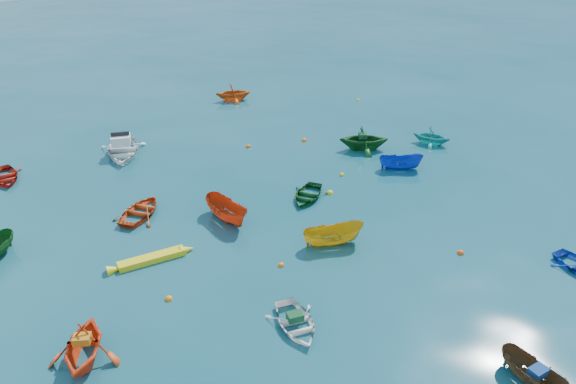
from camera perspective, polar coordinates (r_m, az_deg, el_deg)
ground at (r=28.24m, az=6.47°, el=-4.47°), size 160.00×160.00×0.00m
dinghy_white_near at (r=22.84m, az=0.80°, el=-13.52°), size 2.87×3.37×0.59m
sampan_brown_mid at (r=22.49m, az=23.40°, el=-17.34°), size 1.37×2.76×1.02m
dinghy_orange_w at (r=22.82m, az=-19.81°, el=-15.71°), size 3.89×4.00×1.61m
sampan_yellow_mid at (r=27.55m, az=4.57°, el=-5.29°), size 3.24×2.37×1.18m
dinghy_green_e at (r=31.43m, az=1.96°, el=-0.60°), size 3.49×3.19×0.59m
dinghy_cyan_se at (r=39.40m, az=14.29°, el=4.78°), size 2.98×3.13×1.29m
dinghy_red_nw at (r=30.84m, az=-14.67°, el=-2.23°), size 3.85×3.59×0.65m
sampan_orange_n at (r=29.54m, az=-6.16°, el=-2.83°), size 1.23×3.25×1.26m
dinghy_green_n at (r=37.69m, az=7.65°, el=4.33°), size 4.20×4.13×1.67m
sampan_blue_far at (r=35.39m, az=11.33°, el=2.35°), size 2.71×2.50×1.04m
dinghy_red_far at (r=37.37m, az=-26.76°, el=1.13°), size 2.52×3.27×0.63m
dinghy_orange_far at (r=46.64m, az=-5.55°, el=9.27°), size 3.61×3.44×1.49m
kayak_yellow at (r=27.06m, az=-13.63°, el=-6.83°), size 3.86×1.33×0.38m
motorboat_white at (r=38.14m, az=-16.41°, el=3.68°), size 4.55×5.09×1.47m
tarp_green_a at (r=22.62m, az=0.72°, el=-12.53°), size 0.73×0.64×0.30m
tarp_blue_a at (r=22.00m, az=24.06°, el=-16.33°), size 0.67×0.54×0.29m
tarp_orange_a at (r=22.23m, az=-20.19°, el=-13.85°), size 0.77×0.73×0.30m
tarp_green_b at (r=37.28m, az=7.60°, el=5.73°), size 0.81×0.83×0.32m
buoy_or_a at (r=24.63m, az=-12.01°, el=-10.62°), size 0.34×0.34×0.34m
buoy_ye_a at (r=31.96m, az=4.27°, el=-0.14°), size 0.38×0.38×0.38m
buoy_or_b at (r=28.04m, az=17.11°, el=-5.98°), size 0.34×0.34×0.34m
buoy_or_c at (r=26.01m, az=-0.70°, el=-7.49°), size 0.30×0.30×0.30m
buoy_ye_c at (r=34.04m, az=5.48°, el=1.70°), size 0.31×0.31×0.31m
buoy_or_d at (r=37.77m, az=-4.06°, el=4.58°), size 0.36×0.36×0.36m
buoy_ye_d at (r=31.68m, az=-7.77°, el=-0.62°), size 0.33×0.33×0.33m
buoy_or_e at (r=38.65m, az=1.66°, el=5.22°), size 0.38×0.38×0.38m
buoy_ye_e at (r=46.71m, az=7.12°, el=9.21°), size 0.29×0.29×0.29m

